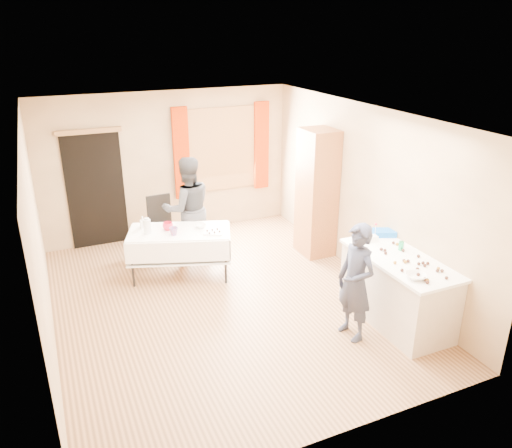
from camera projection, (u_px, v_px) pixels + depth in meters
name	position (u px, v px, depth m)	size (l,w,h in m)	color
floor	(224.00, 302.00, 7.06)	(4.50, 5.50, 0.02)	#9E7047
ceiling	(219.00, 115.00, 6.08)	(4.50, 5.50, 0.02)	white
wall_back	(169.00, 165.00, 8.91)	(4.50, 0.02, 2.60)	tan
wall_front	(335.00, 322.00, 4.23)	(4.50, 0.02, 2.60)	tan
wall_left	(37.00, 244.00, 5.72)	(0.02, 5.50, 2.60)	tan
wall_right	(365.00, 193.00, 7.42)	(0.02, 5.50, 2.60)	tan
window_frame	(222.00, 149.00, 9.18)	(1.32, 0.06, 1.52)	olive
window_pane	(222.00, 149.00, 9.16)	(1.20, 0.02, 1.40)	white
curtain_left	(181.00, 154.00, 8.84)	(0.28, 0.06, 1.65)	#B02800
curtain_right	(261.00, 146.00, 9.43)	(0.28, 0.06, 1.65)	#B02800
doorway	(96.00, 190.00, 8.51)	(0.95, 0.04, 2.00)	black
door_lintel	(88.00, 131.00, 8.10)	(1.05, 0.06, 0.08)	olive
cabinet	(317.00, 193.00, 8.19)	(0.50, 0.60, 2.11)	brown
counter	(397.00, 289.00, 6.45)	(0.77, 1.62, 0.91)	beige
party_table	(180.00, 249.00, 7.62)	(1.71, 1.25, 0.75)	black
chair	(164.00, 236.00, 8.45)	(0.43, 0.43, 0.99)	black
girl	(356.00, 282.00, 6.01)	(0.43, 0.59, 1.50)	#22263B
woman	(188.00, 209.00, 8.08)	(0.85, 0.67, 1.72)	black
soda_can	(401.00, 246.00, 6.47)	(0.07, 0.07, 0.12)	#1B9959
mixing_bowl	(416.00, 276.00, 5.76)	(0.29, 0.29, 0.06)	white
foam_block	(372.00, 239.00, 6.73)	(0.15, 0.10, 0.08)	white
blue_basket	(384.00, 233.00, 6.92)	(0.30, 0.20, 0.08)	blue
pitcher	(147.00, 227.00, 7.37)	(0.11, 0.11, 0.22)	silver
cup_red	(168.00, 226.00, 7.51)	(0.19, 0.19, 0.12)	red
cup_rainbow	(174.00, 231.00, 7.33)	(0.18, 0.18, 0.12)	red
small_bowl	(201.00, 226.00, 7.61)	(0.20, 0.20, 0.05)	white
pastry_tray	(213.00, 233.00, 7.41)	(0.28, 0.20, 0.02)	white
bottle	(143.00, 222.00, 7.59)	(0.09, 0.09, 0.18)	white
cake_balls	(410.00, 262.00, 6.12)	(0.53, 1.09, 0.04)	#3F2314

